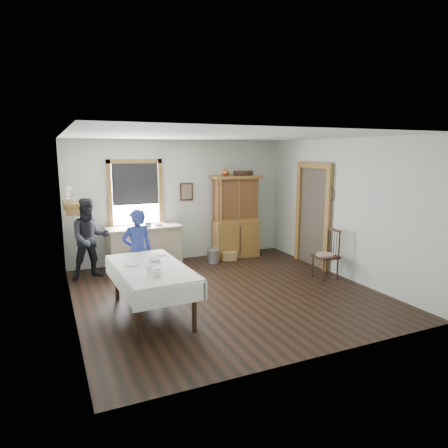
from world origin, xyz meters
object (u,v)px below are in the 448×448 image
Objects in this scene: pail at (213,256)px; spindle_chair at (326,254)px; work_counter at (145,247)px; dining_table at (152,291)px; china_hutch at (236,217)px; figure_dark at (90,242)px; woman_blue at (138,254)px; wicker_basket at (229,256)px.

spindle_chair is at bearing -51.35° from pail.
dining_table is (-0.50, -2.55, -0.06)m from work_counter.
china_hutch is 3.75m from dining_table.
figure_dark is at bearing -170.30° from china_hutch.
china_hutch is 1.94× the size of spindle_chair.
dining_table is 1.39× the size of woman_blue.
work_counter is 2.22m from china_hutch.
spindle_chair is at bearing 5.53° from dining_table.
spindle_chair is 3.56m from woman_blue.
spindle_chair reaches higher than dining_table.
woman_blue reaches higher than work_counter.
wicker_basket is 0.23× the size of woman_blue.
work_counter is 2.60m from dining_table.
wicker_basket is (1.89, -0.22, -0.35)m from work_counter.
pail is at bearing -171.77° from wicker_basket.
pail is at bearing -153.06° from woman_blue.
figure_dark is (-3.01, -0.07, 0.63)m from wicker_basket.
woman_blue is at bearing -110.10° from work_counter.
china_hutch is 0.93m from wicker_basket.
woman_blue is at bearing -66.43° from figure_dark.
spindle_chair is at bearing -39.03° from work_counter.
woman_blue is 1.35m from figure_dark.
wicker_basket is (-1.13, 2.00, -0.40)m from spindle_chair.
china_hutch reaches higher than figure_dark.
spindle_chair reaches higher than wicker_basket.
pail is at bearing -13.55° from work_counter.
china_hutch is 1.00× the size of dining_table.
woman_blue reaches higher than pail.
wicker_basket is at bearing -9.36° from work_counter.
wicker_basket is at bearing 44.40° from dining_table.
china_hutch reaches higher than wicker_basket.
work_counter reaches higher than pail.
spindle_chair is 0.72× the size of woman_blue.
work_counter is at bearing 169.17° from pail.
pail is 0.21× the size of woman_blue.
dining_table is at bearing -131.70° from china_hutch.
figure_dark reaches higher than spindle_chair.
work_counter is at bearing 173.36° from wicker_basket.
spindle_chair reaches higher than work_counter.
china_hutch is at bearing -2.01° from work_counter.
dining_table is 6.51× the size of pail.
dining_table is at bearing -175.00° from spindle_chair.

